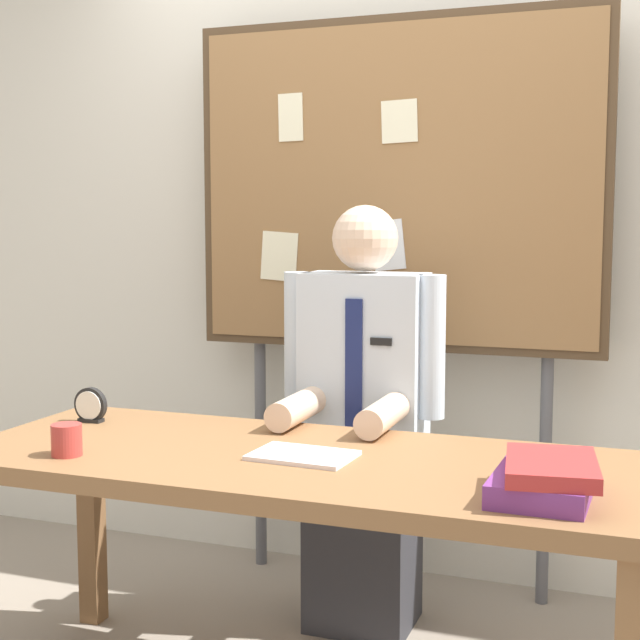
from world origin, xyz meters
TOP-DOWN VIEW (x-y plane):
  - back_wall at (0.00, 1.17)m, footprint 6.40×0.08m
  - desk at (0.00, 0.00)m, footprint 1.88×0.75m
  - person at (0.00, 0.60)m, footprint 0.55×0.56m
  - bulletin_board at (-0.00, 0.96)m, footprint 1.51×0.09m
  - book_stack at (0.68, -0.16)m, footprint 0.25×0.32m
  - open_notebook at (0.03, -0.02)m, footprint 0.28×0.20m
  - desk_clock at (-0.76, 0.16)m, footprint 0.11×0.04m
  - coffee_mug at (-0.58, -0.22)m, footprint 0.08×0.08m

SIDE VIEW (x-z plane):
  - desk at x=0.00m, z-range 0.28..1.02m
  - person at x=0.00m, z-range -0.05..1.37m
  - open_notebook at x=0.03m, z-range 0.74..0.75m
  - coffee_mug at x=-0.58m, z-range 0.74..0.82m
  - book_stack at x=0.68m, z-range 0.74..0.83m
  - desk_clock at x=-0.76m, z-range 0.73..0.84m
  - back_wall at x=0.00m, z-range 0.00..2.70m
  - bulletin_board at x=0.00m, z-range 0.43..2.52m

